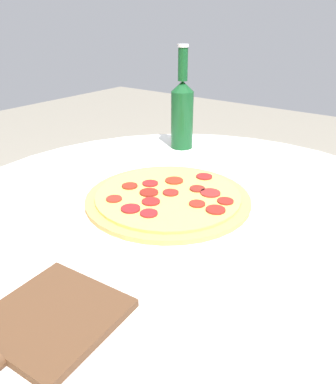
# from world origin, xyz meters

# --- Properties ---
(table) EXTENTS (1.07, 1.07, 0.70)m
(table) POSITION_xyz_m (0.00, 0.00, 0.52)
(table) COLOR white
(table) RESTS_ON ground_plane
(pizza) EXTENTS (0.35, 0.35, 0.02)m
(pizza) POSITION_xyz_m (0.06, -0.01, 0.71)
(pizza) COLOR tan
(pizza) RESTS_ON table
(beer_bottle) EXTENTS (0.06, 0.06, 0.29)m
(beer_bottle) POSITION_xyz_m (0.24, -0.32, 0.81)
(beer_bottle) COLOR #144C23
(beer_bottle) RESTS_ON table
(pizza_paddle) EXTENTS (0.17, 0.31, 0.02)m
(pizza_paddle) POSITION_xyz_m (-0.03, 0.39, 0.71)
(pizza_paddle) COLOR brown
(pizza_paddle) RESTS_ON table
(napkin) EXTENTS (0.11, 0.07, 0.01)m
(napkin) POSITION_xyz_m (-0.16, 0.21, 0.70)
(napkin) COLOR white
(napkin) RESTS_ON table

